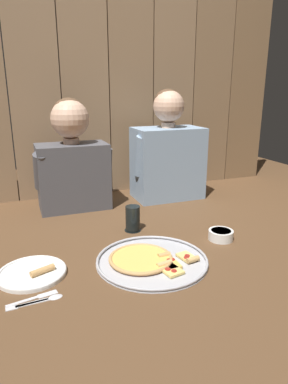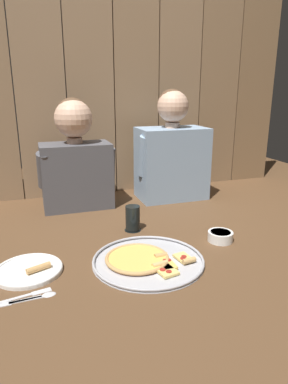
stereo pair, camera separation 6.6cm
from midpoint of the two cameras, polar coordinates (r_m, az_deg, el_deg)
The scene contains 11 objects.
ground_plane at distance 1.49m, azimuth 1.35°, elevation -7.56°, with size 3.20×3.20×0.00m, color brown.
pizza_tray at distance 1.29m, azimuth -0.56°, elevation -11.23°, with size 0.41×0.41×0.03m.
dinner_plate at distance 1.28m, azimuth -19.55°, elevation -12.56°, with size 0.23×0.23×0.03m.
drinking_glass at distance 1.54m, azimuth -3.11°, elevation -4.47°, with size 0.08×0.08×0.11m.
dipping_bowl at distance 1.49m, azimuth 11.43°, elevation -6.94°, with size 0.10×0.10×0.04m.
table_fork at distance 1.13m, azimuth -20.68°, elevation -17.12°, with size 0.13×0.02×0.01m.
table_knife at distance 1.15m, azimuth -19.66°, elevation -16.34°, with size 0.16×0.05×0.01m.
table_spoon at distance 1.14m, azimuth -17.38°, elevation -16.51°, with size 0.14×0.03×0.01m.
diner_left at distance 1.82m, azimuth -12.88°, elevation 5.54°, with size 0.40×0.21×0.57m.
diner_right at distance 1.97m, azimuth 3.03°, elevation 6.66°, with size 0.42×0.24×0.62m.
wooden_backdrop_wall at distance 2.08m, azimuth -6.83°, elevation 16.66°, with size 2.19×0.03×1.23m.
Camera 1 is at (-0.55, -1.24, 0.61)m, focal length 32.03 mm.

